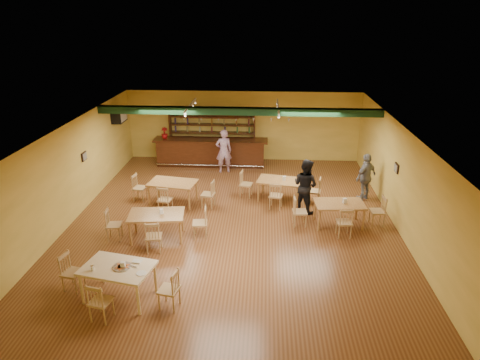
# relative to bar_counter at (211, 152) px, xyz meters

# --- Properties ---
(floor) EXTENTS (12.00, 12.00, 0.00)m
(floor) POSITION_rel_bar_counter_xyz_m (1.32, -5.15, -0.56)
(floor) COLOR brown
(floor) RESTS_ON ground
(ceiling_beam) EXTENTS (10.00, 0.30, 0.25)m
(ceiling_beam) POSITION_rel_bar_counter_xyz_m (1.32, -2.35, 2.31)
(ceiling_beam) COLOR black
(ceiling_beam) RESTS_ON ceiling
(track_rail_left) EXTENTS (0.05, 2.50, 0.05)m
(track_rail_left) POSITION_rel_bar_counter_xyz_m (-0.48, -1.75, 2.38)
(track_rail_left) COLOR silver
(track_rail_left) RESTS_ON ceiling
(track_rail_right) EXTENTS (0.05, 2.50, 0.05)m
(track_rail_right) POSITION_rel_bar_counter_xyz_m (2.72, -1.75, 2.38)
(track_rail_right) COLOR silver
(track_rail_right) RESTS_ON ceiling
(ac_unit) EXTENTS (0.34, 0.70, 0.48)m
(ac_unit) POSITION_rel_bar_counter_xyz_m (-3.48, -0.95, 1.79)
(ac_unit) COLOR silver
(ac_unit) RESTS_ON wall_left
(picture_left) EXTENTS (0.04, 0.34, 0.28)m
(picture_left) POSITION_rel_bar_counter_xyz_m (-3.65, -4.15, 1.14)
(picture_left) COLOR black
(picture_left) RESTS_ON wall_left
(picture_right) EXTENTS (0.04, 0.34, 0.28)m
(picture_right) POSITION_rel_bar_counter_xyz_m (6.29, -4.65, 1.14)
(picture_right) COLOR black
(picture_right) RESTS_ON wall_right
(bar_counter) EXTENTS (4.79, 0.85, 1.13)m
(bar_counter) POSITION_rel_bar_counter_xyz_m (0.00, 0.00, 0.00)
(bar_counter) COLOR #35190A
(bar_counter) RESTS_ON ground
(back_bar_hutch) EXTENTS (3.71, 0.40, 2.28)m
(back_bar_hutch) POSITION_rel_bar_counter_xyz_m (0.00, 0.63, 0.57)
(back_bar_hutch) COLOR #35190A
(back_bar_hutch) RESTS_ON ground
(poinsettia) EXTENTS (0.34, 0.34, 0.48)m
(poinsettia) POSITION_rel_bar_counter_xyz_m (-1.94, 0.00, 0.80)
(poinsettia) COLOR #980E0E
(poinsettia) RESTS_ON bar_counter
(dining_table_a) EXTENTS (1.70, 1.18, 0.78)m
(dining_table_a) POSITION_rel_bar_counter_xyz_m (-0.80, -3.96, -0.17)
(dining_table_a) COLOR #935C34
(dining_table_a) RESTS_ON ground
(dining_table_b) EXTENTS (1.63, 1.16, 0.74)m
(dining_table_b) POSITION_rel_bar_counter_xyz_m (2.82, -3.45, -0.19)
(dining_table_b) COLOR #935C34
(dining_table_b) RESTS_ON ground
(dining_table_c) EXTENTS (1.65, 1.10, 0.78)m
(dining_table_c) POSITION_rel_bar_counter_xyz_m (-0.76, -6.35, -0.18)
(dining_table_c) COLOR #935C34
(dining_table_c) RESTS_ON ground
(dining_table_d) EXTENTS (1.54, 1.00, 0.74)m
(dining_table_d) POSITION_rel_bar_counter_xyz_m (4.57, -5.22, -0.19)
(dining_table_d) COLOR #935C34
(dining_table_d) RESTS_ON ground
(near_table) EXTENTS (1.72, 1.29, 0.83)m
(near_table) POSITION_rel_bar_counter_xyz_m (-0.96, -9.10, -0.15)
(near_table) COLOR beige
(near_table) RESTS_ON ground
(pizza_tray) EXTENTS (0.48, 0.48, 0.01)m
(pizza_tray) POSITION_rel_bar_counter_xyz_m (-0.85, -9.10, 0.27)
(pizza_tray) COLOR silver
(pizza_tray) RESTS_ON near_table
(parmesan_shaker) EXTENTS (0.09, 0.09, 0.11)m
(parmesan_shaker) POSITION_rel_bar_counter_xyz_m (-1.46, -9.27, 0.32)
(parmesan_shaker) COLOR #EAE5C6
(parmesan_shaker) RESTS_ON near_table
(napkin_stack) EXTENTS (0.22, 0.18, 0.03)m
(napkin_stack) POSITION_rel_bar_counter_xyz_m (-0.57, -8.88, 0.28)
(napkin_stack) COLOR white
(napkin_stack) RESTS_ON near_table
(pizza_server) EXTENTS (0.33, 0.21, 0.00)m
(pizza_server) POSITION_rel_bar_counter_xyz_m (-0.68, -9.05, 0.28)
(pizza_server) COLOR silver
(pizza_server) RESTS_ON pizza_tray
(side_plate) EXTENTS (0.26, 0.26, 0.01)m
(side_plate) POSITION_rel_bar_counter_xyz_m (-0.35, -9.33, 0.27)
(side_plate) COLOR white
(side_plate) RESTS_ON near_table
(patron_bar) EXTENTS (0.73, 0.57, 1.78)m
(patron_bar) POSITION_rel_bar_counter_xyz_m (0.63, -0.83, 0.33)
(patron_bar) COLOR #8E4AA1
(patron_bar) RESTS_ON ground
(patron_right_a) EXTENTS (1.10, 1.07, 1.78)m
(patron_right_a) POSITION_rel_bar_counter_xyz_m (3.62, -4.25, 0.32)
(patron_right_a) COLOR black
(patron_right_a) RESTS_ON ground
(patron_right_b) EXTENTS (1.01, 0.94, 1.67)m
(patron_right_b) POSITION_rel_bar_counter_xyz_m (5.77, -3.22, 0.27)
(patron_right_b) COLOR slate
(patron_right_b) RESTS_ON ground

